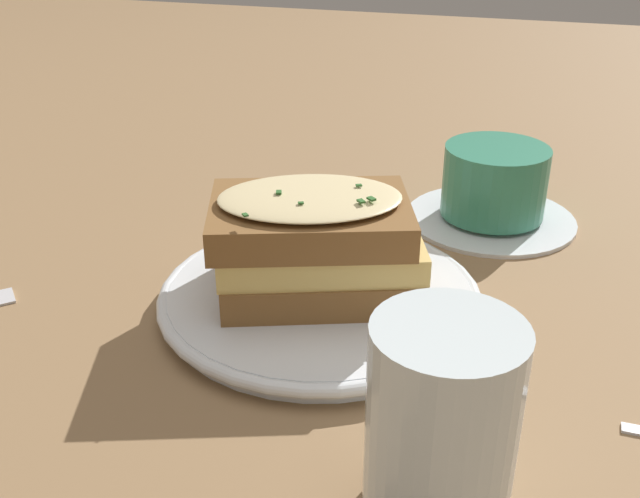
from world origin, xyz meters
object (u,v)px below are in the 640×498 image
at_px(sandwich, 317,243).
at_px(teacup_with_saucer, 494,188).
at_px(dinner_plate, 320,297).
at_px(water_glass, 441,426).

bearing_deg(sandwich, teacup_with_saucer, 60.71).
distance_m(dinner_plate, sandwich, 0.04).
height_order(dinner_plate, water_glass, water_glass).
bearing_deg(water_glass, dinner_plate, 122.88).
xyz_separation_m(dinner_plate, teacup_with_saucer, (0.10, 0.19, 0.02)).
xyz_separation_m(sandwich, water_glass, (0.11, -0.16, 0.00)).
xyz_separation_m(teacup_with_saucer, water_glass, (0.00, -0.35, 0.02)).
distance_m(dinner_plate, water_glass, 0.20).
bearing_deg(dinner_plate, water_glass, -57.12).
xyz_separation_m(dinner_plate, sandwich, (-0.00, -0.00, 0.04)).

